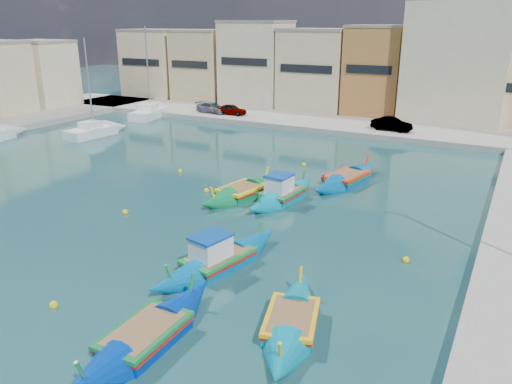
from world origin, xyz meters
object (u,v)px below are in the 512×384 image
Objects in this scene: church_block at (461,44)px; luzzu_blue_south at (145,338)px; luzzu_green at (241,193)px; yacht_north at (156,112)px; luzzu_turquoise_cabin at (218,260)px; luzzu_cyan_mid at (346,179)px; luzzu_blue_cabin at (282,195)px; luzzu_cyan_south at (291,324)px; yacht_midnorth at (103,130)px.

church_block reaches higher than luzzu_blue_south.
luzzu_blue_south is at bearing -94.36° from church_block.
church_block reaches higher than luzzu_green.
church_block is 34.74m from yacht_north.
luzzu_cyan_mid is (1.14, 14.84, -0.06)m from luzzu_turquoise_cabin.
church_block is 32.54m from luzzu_blue_cabin.
luzzu_cyan_south is at bearing -52.97° from luzzu_green.
luzzu_turquoise_cabin is at bearing 98.13° from luzzu_blue_south.
church_block is 2.48× the size of luzzu_green.
luzzu_blue_south is at bearing -90.72° from luzzu_cyan_mid.
luzzu_cyan_mid is (2.44, 5.26, -0.07)m from luzzu_blue_cabin.
yacht_north is (-31.89, -11.25, -7.97)m from church_block.
luzzu_cyan_south is at bearing -44.78° from yacht_north.
church_block reaches higher than luzzu_blue_cabin.
yacht_north is 1.10× the size of yacht_midnorth.
luzzu_blue_cabin is 5.80m from luzzu_cyan_mid.
yacht_north reaches higher than luzzu_green.
luzzu_blue_south is 36.14m from yacht_midnorth.
luzzu_turquoise_cabin is at bearing -36.25° from yacht_midnorth.
yacht_north is (-28.33, 35.45, 0.19)m from luzzu_blue_south.
luzzu_cyan_south is (6.31, -12.47, -0.10)m from luzzu_blue_cabin.
church_block is 47.53m from luzzu_blue_south.
luzzu_turquoise_cabin reaches higher than luzzu_cyan_mid.
luzzu_green is at bearing -130.35° from luzzu_cyan_mid.
yacht_midnorth is (-30.45, 21.55, 0.16)m from luzzu_cyan_south.
luzzu_blue_cabin is at bearing -37.05° from yacht_north.
luzzu_blue_cabin is at bearing -114.83° from luzzu_cyan_mid.
luzzu_cyan_mid is 1.20× the size of luzzu_cyan_south.
luzzu_blue_cabin is at bearing 14.31° from luzzu_green.
luzzu_blue_south is 0.74× the size of yacht_north.
luzzu_blue_south is at bearing -81.87° from luzzu_turquoise_cabin.
luzzu_cyan_south is (4.14, 3.22, -0.01)m from luzzu_blue_south.
yacht_midnorth is (-29.87, -21.93, -8.01)m from church_block.
church_block is 2.20× the size of luzzu_cyan_mid.
yacht_midnorth is (-26.31, 24.77, 0.15)m from luzzu_blue_south.
yacht_midnorth reaches higher than luzzu_turquoise_cabin.
luzzu_cyan_mid is 7.77m from luzzu_green.
luzzu_cyan_south is at bearing -63.16° from luzzu_blue_cabin.
yacht_midnorth reaches higher than luzzu_cyan_mid.
luzzu_cyan_mid is at bearing -97.29° from church_block.
luzzu_cyan_south is 45.75m from yacht_north.
yacht_north is at bearing 153.13° from luzzu_cyan_mid.
yacht_north is at bearing 128.64° from luzzu_blue_south.
luzzu_turquoise_cabin is at bearing -46.89° from yacht_north.
luzzu_turquoise_cabin is 1.03× the size of luzzu_blue_south.
luzzu_cyan_mid is at bearing 102.33° from luzzu_cyan_south.
luzzu_blue_cabin is 0.78× the size of yacht_midnorth.
yacht_north reaches higher than luzzu_blue_south.
yacht_north is at bearing 142.95° from luzzu_blue_cabin.
yacht_midnorth reaches higher than luzzu_cyan_south.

